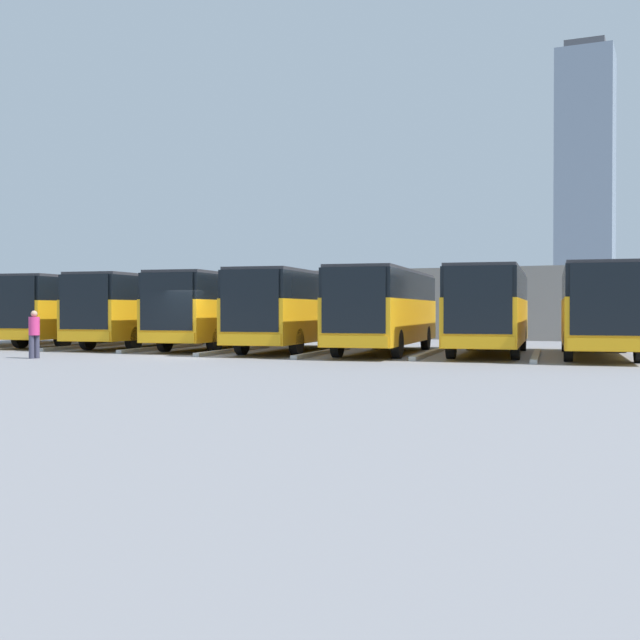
% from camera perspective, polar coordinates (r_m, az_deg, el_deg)
% --- Properties ---
extents(ground_plane, '(600.00, 600.00, 0.00)m').
position_cam_1_polar(ground_plane, '(30.43, -9.29, -2.56)').
color(ground_plane, gray).
extents(bus_0, '(3.92, 10.98, 3.31)m').
position_cam_1_polar(bus_0, '(31.47, 19.18, 0.88)').
color(bus_0, orange).
rests_on(bus_0, ground_plane).
extents(curb_divider_0, '(1.24, 7.59, 0.15)m').
position_cam_1_polar(curb_divider_0, '(30.17, 15.11, -2.46)').
color(curb_divider_0, '#9E9E99').
rests_on(curb_divider_0, ground_plane).
extents(bus_1, '(3.92, 10.98, 3.31)m').
position_cam_1_polar(bus_1, '(32.03, 12.00, 0.90)').
color(bus_1, orange).
rests_on(bus_1, ground_plane).
extents(curb_divider_1, '(1.24, 7.59, 0.15)m').
position_cam_1_polar(curb_divider_1, '(31.01, 7.75, -2.36)').
color(curb_divider_1, '#9E9E99').
rests_on(curb_divider_1, ground_plane).
extents(bus_2, '(3.92, 10.98, 3.31)m').
position_cam_1_polar(bus_2, '(32.22, 4.66, 0.91)').
color(bus_2, orange).
rests_on(bus_2, ground_plane).
extents(curb_divider_2, '(1.24, 7.59, 0.15)m').
position_cam_1_polar(curb_divider_2, '(31.52, 0.26, -2.31)').
color(curb_divider_2, '#9E9E99').
rests_on(curb_divider_2, ground_plane).
extents(bus_3, '(3.92, 10.98, 3.31)m').
position_cam_1_polar(bus_3, '(33.79, -1.75, 0.90)').
color(bus_3, orange).
rests_on(bus_3, ground_plane).
extents(curb_divider_3, '(1.24, 7.59, 0.15)m').
position_cam_1_polar(curb_divider_3, '(33.36, -6.05, -2.14)').
color(curb_divider_3, '#9E9E99').
rests_on(curb_divider_3, ground_plane).
extents(bus_4, '(3.92, 10.98, 3.31)m').
position_cam_1_polar(bus_4, '(36.26, -7.03, 0.88)').
color(bus_4, orange).
rests_on(bus_4, ground_plane).
extents(curb_divider_4, '(1.24, 7.59, 0.15)m').
position_cam_1_polar(curb_divider_4, '(36.06, -11.07, -1.94)').
color(curb_divider_4, '#9E9E99').
rests_on(curb_divider_4, ground_plane).
extents(bus_5, '(3.92, 10.98, 3.31)m').
position_cam_1_polar(bus_5, '(38.49, -12.16, 0.86)').
color(bus_5, orange).
rests_on(bus_5, ground_plane).
extents(curb_divider_5, '(1.24, 7.59, 0.15)m').
position_cam_1_polar(curb_divider_5, '(38.50, -15.96, -1.79)').
color(curb_divider_5, '#9E9E99').
rests_on(curb_divider_5, ground_plane).
extents(bus_6, '(3.92, 10.98, 3.31)m').
position_cam_1_polar(bus_6, '(41.11, -16.53, 0.84)').
color(bus_6, orange).
rests_on(bus_6, ground_plane).
extents(curb_divider_6, '(1.24, 7.59, 0.15)m').
position_cam_1_polar(curb_divider_6, '(41.32, -20.08, -1.63)').
color(curb_divider_6, '#9E9E99').
rests_on(curb_divider_6, ground_plane).
extents(bus_7, '(3.92, 10.98, 3.31)m').
position_cam_1_polar(bus_7, '(43.34, -21.16, 0.81)').
color(bus_7, orange).
rests_on(bus_7, ground_plane).
extents(pedestrian, '(0.47, 0.47, 1.72)m').
position_cam_1_polar(pedestrian, '(30.43, -19.66, -0.86)').
color(pedestrian, '#38384C').
rests_on(pedestrian, ground_plane).
extents(station_building, '(37.90, 12.91, 4.22)m').
position_cam_1_polar(station_building, '(53.65, 5.81, 1.14)').
color(station_building, gray).
rests_on(station_building, ground_plane).
extents(office_tower, '(15.04, 15.04, 75.28)m').
position_cam_1_polar(office_tower, '(236.10, 18.35, 9.27)').
color(office_tower, '#7F8EA3').
rests_on(office_tower, ground_plane).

